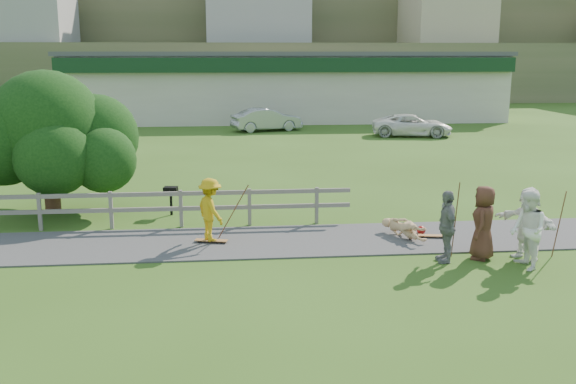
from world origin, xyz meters
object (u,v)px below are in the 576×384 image
(skater_fallen, at_px, (404,228))
(car_white, at_px, (412,125))
(spectator_c, at_px, (483,223))
(spectator_d, at_px, (528,223))
(spectator_a, at_px, (528,230))
(spectator_b, at_px, (447,226))
(bbq, at_px, (171,201))
(skater_rider, at_px, (211,213))
(tree, at_px, (49,151))
(car_silver, at_px, (266,120))

(skater_fallen, distance_m, car_white, 22.68)
(spectator_c, height_order, spectator_d, spectator_c)
(spectator_a, relative_size, spectator_b, 1.06)
(spectator_c, height_order, car_white, spectator_c)
(skater_fallen, bearing_deg, bbq, 128.83)
(skater_rider, height_order, skater_fallen, skater_rider)
(spectator_a, distance_m, car_white, 24.83)
(skater_rider, relative_size, tree, 0.30)
(spectator_b, height_order, spectator_c, spectator_c)
(spectator_a, height_order, car_silver, spectator_a)
(skater_fallen, xyz_separation_m, spectator_c, (1.44, -1.90, 0.63))
(car_silver, height_order, car_white, car_silver)
(bbq, bearing_deg, car_silver, 87.63)
(spectator_a, xyz_separation_m, car_white, (4.42, 24.44, -0.27))
(spectator_d, height_order, tree, tree)
(skater_fallen, xyz_separation_m, car_silver, (-2.10, 25.33, 0.45))
(spectator_c, height_order, tree, tree)
(skater_rider, bearing_deg, car_silver, -35.62)
(skater_fallen, distance_m, car_silver, 25.42)
(spectator_d, xyz_separation_m, bbq, (-9.07, 5.33, -0.46))
(bbq, bearing_deg, spectator_d, -21.38)
(skater_fallen, height_order, car_white, car_white)
(spectator_a, relative_size, tree, 0.34)
(spectator_c, bearing_deg, tree, -88.34)
(skater_rider, xyz_separation_m, car_white, (11.85, 21.67, -0.17))
(skater_fallen, bearing_deg, spectator_c, -77.42)
(car_silver, distance_m, tree, 22.87)
(car_white, xyz_separation_m, bbq, (-13.15, -18.40, -0.22))
(spectator_c, distance_m, tree, 13.24)
(spectator_c, xyz_separation_m, tree, (-11.79, 5.94, 1.05))
(spectator_d, distance_m, car_white, 24.08)
(spectator_b, xyz_separation_m, spectator_d, (2.05, 0.00, 0.02))
(skater_rider, distance_m, car_white, 24.70)
(skater_rider, distance_m, spectator_a, 7.93)
(car_white, bearing_deg, tree, 146.99)
(bbq, bearing_deg, skater_rider, -59.24)
(tree, height_order, bbq, tree)
(spectator_b, distance_m, spectator_c, 0.98)
(car_white, bearing_deg, spectator_c, 178.48)
(skater_fallen, relative_size, spectator_a, 0.84)
(spectator_c, distance_m, car_silver, 27.46)
(spectator_a, bearing_deg, skater_rider, -109.99)
(skater_fallen, distance_m, spectator_b, 2.17)
(spectator_a, bearing_deg, tree, -117.98)
(skater_fallen, bearing_deg, spectator_b, -101.58)
(spectator_c, relative_size, spectator_d, 1.01)
(spectator_b, relative_size, spectator_d, 0.98)
(skater_rider, relative_size, spectator_a, 0.89)
(spectator_b, xyz_separation_m, car_white, (6.13, 23.73, -0.22))
(spectator_a, height_order, spectator_c, spectator_a)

